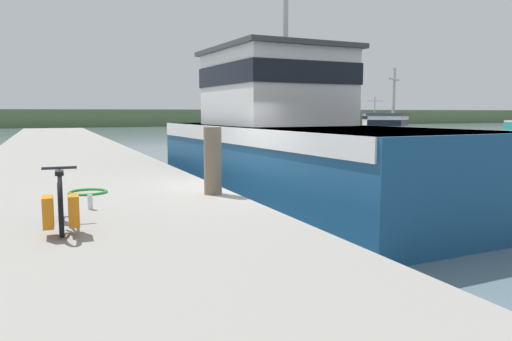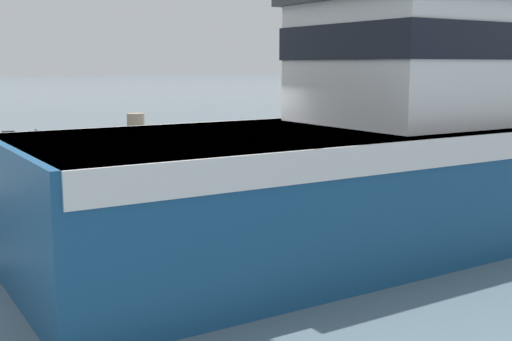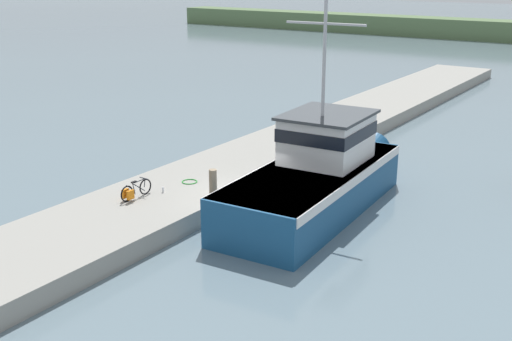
# 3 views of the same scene
# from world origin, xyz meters

# --- Properties ---
(ground_plane) EXTENTS (320.00, 320.00, 0.00)m
(ground_plane) POSITION_xyz_m (0.00, 0.00, 0.00)
(ground_plane) COLOR slate
(dock_pier) EXTENTS (4.99, 80.00, 0.79)m
(dock_pier) POSITION_xyz_m (-3.15, 0.00, 0.39)
(dock_pier) COLOR gray
(dock_pier) RESTS_ON ground_plane
(fishing_boat_main) EXTENTS (4.43, 12.49, 8.80)m
(fishing_boat_main) POSITION_xyz_m (2.02, 2.48, 1.49)
(fishing_boat_main) COLOR navy
(fishing_boat_main) RESTS_ON ground_plane
(bicycle_touring) EXTENTS (0.44, 1.69, 0.73)m
(bicycle_touring) POSITION_xyz_m (-3.62, -2.59, 1.12)
(bicycle_touring) COLOR black
(bicycle_touring) RESTS_ON dock_pier
(mooring_post) EXTENTS (0.31, 0.31, 1.19)m
(mooring_post) POSITION_xyz_m (-1.06, -0.70, 1.38)
(mooring_post) COLOR #756651
(mooring_post) RESTS_ON dock_pier
(hose_coil) EXTENTS (0.68, 0.68, 0.04)m
(hose_coil) POSITION_xyz_m (-3.10, 0.28, 0.81)
(hose_coil) COLOR green
(hose_coil) RESTS_ON dock_pier
(water_bottle_by_bike) EXTENTS (0.08, 0.08, 0.22)m
(water_bottle_by_bike) POSITION_xyz_m (-3.19, -1.34, 0.90)
(water_bottle_by_bike) COLOR silver
(water_bottle_by_bike) RESTS_ON dock_pier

